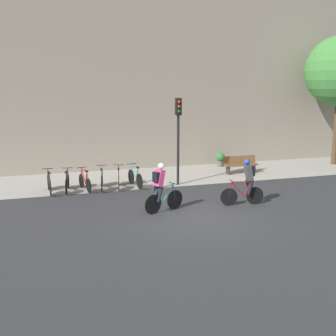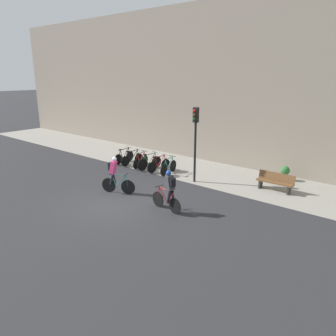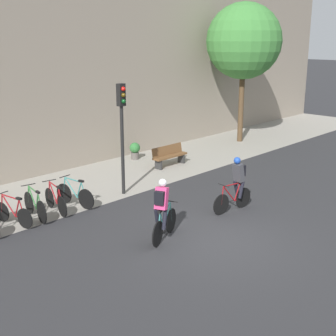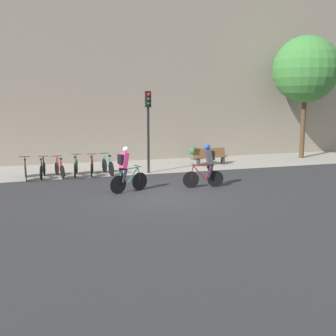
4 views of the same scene
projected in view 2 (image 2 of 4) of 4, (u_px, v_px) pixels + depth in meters
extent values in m
plane|color=#2B2B2D|center=(114.00, 204.00, 14.42)|extent=(200.00, 200.00, 0.00)
cube|color=gray|center=(200.00, 171.00, 19.39)|extent=(44.00, 4.50, 0.01)
cube|color=gray|center=(226.00, 85.00, 19.91)|extent=(44.00, 0.60, 9.77)
cylinder|color=black|center=(128.00, 187.00, 15.54)|extent=(0.67, 0.30, 0.71)
cylinder|color=black|center=(109.00, 185.00, 15.83)|extent=(0.67, 0.30, 0.71)
cylinder|color=teal|center=(121.00, 181.00, 15.56)|extent=(0.53, 0.25, 0.62)
cylinder|color=teal|center=(114.00, 180.00, 15.68)|extent=(0.26, 0.14, 0.58)
cylinder|color=teal|center=(119.00, 175.00, 15.52)|extent=(0.71, 0.32, 0.07)
cylinder|color=teal|center=(113.00, 186.00, 15.78)|extent=(0.39, 0.19, 0.05)
cylinder|color=teal|center=(110.00, 180.00, 15.73)|extent=(0.21, 0.11, 0.56)
cylinder|color=teal|center=(127.00, 181.00, 15.47)|extent=(0.12, 0.08, 0.58)
cylinder|color=black|center=(126.00, 175.00, 15.39)|extent=(0.20, 0.44, 0.03)
cube|color=black|center=(112.00, 174.00, 15.62)|extent=(0.22, 0.15, 0.06)
cube|color=#DB3875|center=(113.00, 167.00, 15.50)|extent=(0.42, 0.42, 0.63)
sphere|color=silver|center=(114.00, 159.00, 15.36)|extent=(0.29, 0.29, 0.22)
cylinder|color=black|center=(112.00, 179.00, 15.57)|extent=(0.30, 0.21, 0.56)
cylinder|color=black|center=(114.00, 178.00, 15.77)|extent=(0.26, 0.19, 0.56)
cube|color=black|center=(110.00, 166.00, 15.52)|extent=(0.23, 0.29, 0.36)
cylinder|color=black|center=(158.00, 199.00, 14.11)|extent=(0.68, 0.12, 0.68)
cylinder|color=black|center=(175.00, 206.00, 13.38)|extent=(0.68, 0.12, 0.68)
cylinder|color=maroon|center=(163.00, 195.00, 13.78)|extent=(0.57, 0.11, 0.62)
cylinder|color=maroon|center=(170.00, 198.00, 13.52)|extent=(0.27, 0.07, 0.58)
cylinder|color=maroon|center=(165.00, 190.00, 13.62)|extent=(0.77, 0.13, 0.07)
cylinder|color=maroon|center=(171.00, 205.00, 13.53)|extent=(0.42, 0.08, 0.05)
cylinder|color=maroon|center=(173.00, 199.00, 13.37)|extent=(0.22, 0.06, 0.56)
cylinder|color=maroon|center=(159.00, 193.00, 14.00)|extent=(0.12, 0.05, 0.59)
cylinder|color=black|center=(159.00, 186.00, 13.88)|extent=(0.08, 0.46, 0.03)
cube|color=black|center=(172.00, 191.00, 13.35)|extent=(0.21, 0.10, 0.06)
cube|color=#3D3D42|center=(170.00, 183.00, 13.33)|extent=(0.36, 0.36, 0.63)
sphere|color=#1E47AD|center=(169.00, 173.00, 13.27)|extent=(0.25, 0.25, 0.22)
cylinder|color=black|center=(173.00, 196.00, 13.52)|extent=(0.29, 0.14, 0.56)
cylinder|color=black|center=(169.00, 197.00, 13.38)|extent=(0.25, 0.14, 0.56)
cube|color=black|center=(172.00, 183.00, 13.21)|extent=(0.17, 0.28, 0.36)
cylinder|color=black|center=(130.00, 156.00, 21.42)|extent=(0.07, 0.68, 0.68)
cylinder|color=black|center=(118.00, 159.00, 20.62)|extent=(0.07, 0.68, 0.68)
cylinder|color=black|center=(126.00, 153.00, 21.07)|extent=(0.07, 0.58, 0.62)
cylinder|color=black|center=(122.00, 154.00, 20.78)|extent=(0.05, 0.27, 0.58)
cylinder|color=black|center=(124.00, 149.00, 20.90)|extent=(0.08, 0.78, 0.07)
cylinder|color=black|center=(121.00, 159.00, 20.78)|extent=(0.05, 0.42, 0.05)
cylinder|color=black|center=(119.00, 155.00, 20.61)|extent=(0.04, 0.22, 0.56)
cylinder|color=black|center=(129.00, 152.00, 21.31)|extent=(0.04, 0.12, 0.59)
cylinder|color=black|center=(129.00, 147.00, 21.18)|extent=(0.46, 0.05, 0.03)
cube|color=black|center=(120.00, 150.00, 20.60)|extent=(0.09, 0.20, 0.06)
cylinder|color=black|center=(139.00, 158.00, 20.90)|extent=(0.13, 0.65, 0.65)
cylinder|color=black|center=(125.00, 161.00, 20.23)|extent=(0.13, 0.65, 0.65)
cylinder|color=black|center=(134.00, 155.00, 20.59)|extent=(0.13, 0.57, 0.62)
cylinder|color=black|center=(129.00, 156.00, 20.35)|extent=(0.08, 0.27, 0.58)
cylinder|color=black|center=(133.00, 151.00, 20.44)|extent=(0.16, 0.77, 0.07)
cylinder|color=black|center=(128.00, 161.00, 20.37)|extent=(0.09, 0.42, 0.05)
cylinder|color=black|center=(126.00, 157.00, 20.22)|extent=(0.06, 0.22, 0.56)
cylinder|color=black|center=(138.00, 154.00, 20.79)|extent=(0.05, 0.12, 0.59)
cylinder|color=black|center=(138.00, 149.00, 20.67)|extent=(0.46, 0.10, 0.03)
cube|color=black|center=(128.00, 152.00, 20.19)|extent=(0.11, 0.21, 0.06)
cylinder|color=black|center=(145.00, 160.00, 20.54)|extent=(0.16, 0.62, 0.62)
cylinder|color=black|center=(136.00, 164.00, 19.68)|extent=(0.16, 0.62, 0.62)
cylinder|color=maroon|center=(142.00, 157.00, 20.17)|extent=(0.15, 0.55, 0.62)
cylinder|color=maroon|center=(139.00, 159.00, 19.86)|extent=(0.09, 0.26, 0.58)
cylinder|color=maroon|center=(141.00, 153.00, 20.00)|extent=(0.19, 0.74, 0.07)
cylinder|color=maroon|center=(138.00, 163.00, 19.86)|extent=(0.11, 0.40, 0.05)
cylinder|color=maroon|center=(137.00, 159.00, 19.68)|extent=(0.07, 0.21, 0.56)
cylinder|color=maroon|center=(145.00, 156.00, 20.42)|extent=(0.06, 0.12, 0.58)
cylinder|color=black|center=(144.00, 151.00, 20.30)|extent=(0.46, 0.12, 0.03)
cube|color=black|center=(138.00, 154.00, 19.67)|extent=(0.12, 0.21, 0.06)
cylinder|color=black|center=(156.00, 162.00, 19.97)|extent=(0.16, 0.71, 0.71)
cylinder|color=black|center=(142.00, 165.00, 19.31)|extent=(0.16, 0.71, 0.71)
cylinder|color=#2D6B33|center=(152.00, 158.00, 19.67)|extent=(0.14, 0.58, 0.62)
cylinder|color=#2D6B33|center=(147.00, 160.00, 19.43)|extent=(0.09, 0.27, 0.58)
cylinder|color=#2D6B33|center=(150.00, 154.00, 19.52)|extent=(0.17, 0.78, 0.07)
cylinder|color=#2D6B33|center=(145.00, 164.00, 19.45)|extent=(0.10, 0.42, 0.05)
cylinder|color=#2D6B33|center=(144.00, 160.00, 19.30)|extent=(0.07, 0.22, 0.56)
cylinder|color=#2D6B33|center=(156.00, 157.00, 19.86)|extent=(0.06, 0.12, 0.59)
cylinder|color=black|center=(155.00, 152.00, 19.74)|extent=(0.46, 0.11, 0.03)
cube|color=black|center=(145.00, 155.00, 19.27)|extent=(0.11, 0.21, 0.06)
cylinder|color=black|center=(166.00, 164.00, 19.50)|extent=(0.16, 0.66, 0.66)
cylinder|color=black|center=(152.00, 167.00, 18.88)|extent=(0.16, 0.66, 0.66)
cylinder|color=maroon|center=(161.00, 161.00, 19.21)|extent=(0.14, 0.56, 0.62)
cylinder|color=maroon|center=(156.00, 162.00, 18.98)|extent=(0.09, 0.27, 0.58)
cylinder|color=maroon|center=(159.00, 156.00, 19.06)|extent=(0.18, 0.76, 0.07)
cylinder|color=maroon|center=(155.00, 167.00, 19.00)|extent=(0.11, 0.41, 0.05)
cylinder|color=maroon|center=(153.00, 163.00, 18.86)|extent=(0.07, 0.22, 0.56)
cylinder|color=maroon|center=(165.00, 160.00, 19.40)|extent=(0.06, 0.12, 0.59)
cylinder|color=black|center=(164.00, 155.00, 19.28)|extent=(0.46, 0.11, 0.03)
cube|color=black|center=(154.00, 157.00, 18.82)|extent=(0.12, 0.21, 0.06)
cylinder|color=black|center=(173.00, 166.00, 19.15)|extent=(0.14, 0.68, 0.69)
cylinder|color=black|center=(164.00, 170.00, 18.31)|extent=(0.14, 0.68, 0.69)
cylinder|color=teal|center=(170.00, 163.00, 18.78)|extent=(0.12, 0.56, 0.62)
cylinder|color=teal|center=(167.00, 164.00, 18.48)|extent=(0.08, 0.27, 0.58)
cylinder|color=teal|center=(169.00, 158.00, 18.61)|extent=(0.15, 0.76, 0.07)
cylinder|color=teal|center=(166.00, 169.00, 18.48)|extent=(0.09, 0.41, 0.05)
cylinder|color=teal|center=(165.00, 165.00, 18.31)|extent=(0.06, 0.22, 0.56)
cylinder|color=teal|center=(173.00, 161.00, 19.04)|extent=(0.05, 0.12, 0.59)
cylinder|color=black|center=(172.00, 156.00, 18.91)|extent=(0.46, 0.10, 0.03)
cube|color=black|center=(166.00, 159.00, 18.29)|extent=(0.11, 0.21, 0.06)
cylinder|color=black|center=(195.00, 146.00, 16.92)|extent=(0.12, 0.12, 3.92)
cube|color=black|center=(196.00, 115.00, 16.48)|extent=(0.26, 0.20, 0.76)
sphere|color=red|center=(195.00, 111.00, 16.33)|extent=(0.15, 0.15, 0.15)
sphere|color=#4C380A|center=(194.00, 115.00, 16.39)|extent=(0.15, 0.15, 0.15)
sphere|color=#0C4719|center=(194.00, 119.00, 16.45)|extent=(0.15, 0.15, 0.15)
cube|color=brown|center=(275.00, 182.00, 15.96)|extent=(1.80, 0.40, 0.08)
cube|color=brown|center=(277.00, 177.00, 16.02)|extent=(1.80, 0.12, 0.40)
cube|color=#2D2D2D|center=(261.00, 183.00, 16.46)|extent=(0.08, 0.36, 0.45)
cube|color=#2D2D2D|center=(289.00, 190.00, 15.57)|extent=(0.08, 0.36, 0.45)
cylinder|color=#56514C|center=(285.00, 177.00, 17.65)|extent=(0.36, 0.36, 0.32)
sphere|color=#2D6B33|center=(285.00, 171.00, 17.55)|extent=(0.48, 0.48, 0.48)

